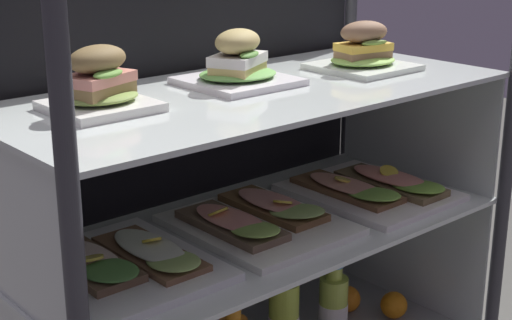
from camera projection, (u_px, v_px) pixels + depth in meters
case_frame at (212, 153)px, 1.71m from camera, size 1.13×0.53×0.96m
riser_lower_tier at (256, 303)px, 1.70m from camera, size 1.06×0.46×0.34m
shelf_lower_glass at (256, 229)px, 1.64m from camera, size 1.08×0.48×0.01m
riser_upper_tier at (256, 162)px, 1.60m from camera, size 1.06×0.46×0.29m
shelf_upper_glass at (256, 92)px, 1.55m from camera, size 1.08×0.48×0.01m
plated_roll_sandwich_left_of_center at (99, 86)px, 1.37m from camera, size 0.17×0.17×0.12m
plated_roll_sandwich_far_right at (238, 65)px, 1.58m from camera, size 0.21×0.21×0.11m
plated_roll_sandwich_far_left at (363, 53)px, 1.73m from camera, size 0.20×0.20×0.11m
open_sandwich_tray_right_of_center at (123, 263)px, 1.43m from camera, size 0.30×0.35×0.06m
open_sandwich_tray_far_right at (258, 220)px, 1.63m from camera, size 0.30×0.35×0.06m
open_sandwich_tray_near_left_corner at (373, 188)px, 1.82m from camera, size 0.30×0.35×0.06m
juice_bottle_near_post at (284, 320)px, 1.77m from camera, size 0.07×0.07×0.24m
juice_bottle_front_second at (333, 307)px, 1.87m from camera, size 0.07×0.07×0.20m
orange_fruit_beside_bottles at (394, 305)px, 1.97m from camera, size 0.07×0.07×0.07m
orange_fruit_near_left_post at (347, 299)px, 2.00m from camera, size 0.07×0.07×0.07m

